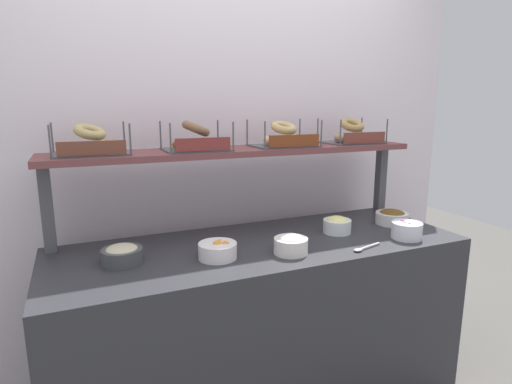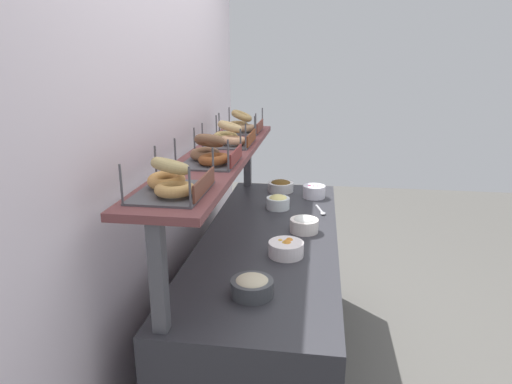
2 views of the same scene
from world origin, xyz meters
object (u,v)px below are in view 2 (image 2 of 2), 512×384
(bowl_cream_cheese, at_px, (304,224))
(bagel_basket_sesame, at_px, (172,181))
(bowl_tuna_salad, at_px, (253,286))
(serving_spoon_near_plate, at_px, (321,211))
(bowl_fruit_salad, at_px, (286,248))
(bowl_beet_salad, at_px, (314,191))
(bagel_basket_plain, at_px, (231,136))
(bagel_basket_everything, at_px, (242,125))
(bowl_egg_salad, at_px, (278,202))
(bagel_basket_cinnamon_raisin, at_px, (211,154))
(bowl_chocolate_spread, at_px, (281,186))

(bowl_cream_cheese, relative_size, bagel_basket_sesame, 0.47)
(bowl_tuna_salad, height_order, serving_spoon_near_plate, bowl_tuna_salad)
(bowl_fruit_salad, bearing_deg, bowl_beet_salad, -6.76)
(bagel_basket_plain, xyz_separation_m, bagel_basket_everything, (0.45, 0.01, 0.00))
(bowl_egg_salad, bearing_deg, serving_spoon_near_plate, -97.92)
(bowl_tuna_salad, height_order, bagel_basket_cinnamon_raisin, bagel_basket_cinnamon_raisin)
(bowl_egg_salad, relative_size, bowl_chocolate_spread, 0.81)
(bagel_basket_cinnamon_raisin, bearing_deg, bagel_basket_plain, 0.39)
(bowl_tuna_salad, distance_m, serving_spoon_near_plate, 1.06)
(bowl_cream_cheese, bearing_deg, bagel_basket_everything, 35.27)
(bowl_chocolate_spread, xyz_separation_m, bagel_basket_cinnamon_raisin, (-1.04, 0.23, 0.44))
(bowl_cream_cheese, xyz_separation_m, bagel_basket_cinnamon_raisin, (-0.30, 0.43, 0.43))
(bowl_chocolate_spread, relative_size, bagel_basket_sesame, 0.54)
(bowl_cream_cheese, distance_m, bagel_basket_plain, 0.63)
(bowl_fruit_salad, height_order, bagel_basket_everything, bagel_basket_everything)
(bowl_cream_cheese, xyz_separation_m, bowl_beet_salad, (0.63, -0.04, -0.00))
(bowl_tuna_salad, xyz_separation_m, bagel_basket_sesame, (-0.08, 0.28, 0.44))
(bowl_chocolate_spread, distance_m, bagel_basket_sesame, 1.60)
(bowl_beet_salad, xyz_separation_m, bagel_basket_sesame, (-1.41, 0.49, 0.43))
(bagel_basket_cinnamon_raisin, distance_m, bagel_basket_everything, 0.92)
(serving_spoon_near_plate, bearing_deg, bowl_chocolate_spread, 34.64)
(bagel_basket_sesame, height_order, bagel_basket_cinnamon_raisin, bagel_basket_cinnamon_raisin)
(bowl_cream_cheese, bearing_deg, bagel_basket_sesame, 150.07)
(bagel_basket_sesame, bearing_deg, bagel_basket_everything, -0.34)
(bowl_fruit_salad, bearing_deg, bowl_tuna_salad, 165.37)
(serving_spoon_near_plate, distance_m, bagel_basket_cinnamon_raisin, 0.94)
(bowl_tuna_salad, xyz_separation_m, bagel_basket_cinnamon_raisin, (0.40, 0.25, 0.44))
(bowl_egg_salad, bearing_deg, bowl_chocolate_spread, 3.02)
(bowl_cream_cheese, distance_m, bagel_basket_everything, 0.88)
(bowl_chocolate_spread, distance_m, serving_spoon_near_plate, 0.50)
(bowl_tuna_salad, distance_m, bagel_basket_cinnamon_raisin, 0.64)
(bowl_fruit_salad, bearing_deg, bowl_cream_cheese, -12.80)
(bagel_basket_plain, bearing_deg, bowl_cream_cheese, -112.48)
(bowl_fruit_salad, height_order, bagel_basket_plain, bagel_basket_plain)
(bagel_basket_sesame, height_order, bagel_basket_plain, bagel_basket_sesame)
(bowl_chocolate_spread, relative_size, bowl_beet_salad, 1.20)
(bowl_chocolate_spread, bearing_deg, bowl_fruit_salad, -173.47)
(bagel_basket_cinnamon_raisin, height_order, bagel_basket_everything, bagel_basket_cinnamon_raisin)
(bagel_basket_cinnamon_raisin, bearing_deg, bowl_chocolate_spread, -12.64)
(bowl_chocolate_spread, distance_m, bowl_beet_salad, 0.26)
(bowl_chocolate_spread, xyz_separation_m, bagel_basket_plain, (-0.56, 0.24, 0.44))
(bowl_beet_salad, height_order, bagel_basket_plain, bagel_basket_plain)
(bowl_beet_salad, relative_size, bagel_basket_cinnamon_raisin, 0.48)
(serving_spoon_near_plate, height_order, bagel_basket_plain, bagel_basket_plain)
(bowl_chocolate_spread, distance_m, bagel_basket_cinnamon_raisin, 1.15)
(bowl_cream_cheese, bearing_deg, bowl_fruit_salad, 167.20)
(bowl_fruit_salad, xyz_separation_m, bagel_basket_everything, (0.94, 0.37, 0.44))
(bagel_basket_sesame, bearing_deg, bowl_tuna_salad, -74.06)
(bowl_beet_salad, distance_m, bagel_basket_sesame, 1.55)
(bagel_basket_plain, height_order, bagel_basket_everything, bagel_basket_everything)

